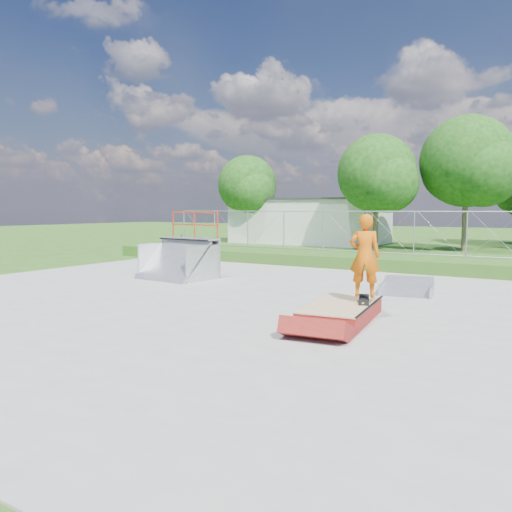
{
  "coord_description": "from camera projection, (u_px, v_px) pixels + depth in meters",
  "views": [
    {
      "loc": [
        6.99,
        -10.2,
        2.37
      ],
      "look_at": [
        0.0,
        1.36,
        1.1
      ],
      "focal_mm": 35.0,
      "sensor_mm": 36.0,
      "label": 1
    }
  ],
  "objects": [
    {
      "name": "utility_building_flat",
      "position": [
        310.0,
        222.0,
        35.24
      ],
      "size": [
        10.0,
        6.0,
        3.0
      ],
      "primitive_type": "cube",
      "color": "silver",
      "rests_on": "ground"
    },
    {
      "name": "tree_center",
      "position": [
        472.0,
        164.0,
        27.5
      ],
      "size": [
        5.44,
        5.12,
        7.6
      ],
      "color": "brown",
      "rests_on": "ground"
    },
    {
      "name": "tree_left_near",
      "position": [
        380.0,
        176.0,
        28.21
      ],
      "size": [
        4.76,
        4.48,
        6.65
      ],
      "color": "brown",
      "rests_on": "ground"
    },
    {
      "name": "flat_bank_ramp",
      "position": [
        407.0,
        287.0,
        13.82
      ],
      "size": [
        1.56,
        1.64,
        0.42
      ],
      "primitive_type": null,
      "rotation": [
        0.0,
        0.0,
        0.15
      ],
      "color": "#ACAFB4",
      "rests_on": "concrete_pad"
    },
    {
      "name": "tree_left_far",
      "position": [
        249.0,
        187.0,
        35.12
      ],
      "size": [
        4.42,
        4.16,
        6.18
      ],
      "color": "brown",
      "rests_on": "ground"
    },
    {
      "name": "chain_link_fence",
      "position": [
        366.0,
        232.0,
        21.33
      ],
      "size": [
        20.0,
        0.06,
        1.8
      ],
      "primitive_type": null,
      "color": "#979A9F",
      "rests_on": "grass_berm"
    },
    {
      "name": "ground",
      "position": [
        228.0,
        304.0,
        12.51
      ],
      "size": [
        120.0,
        120.0,
        0.0
      ],
      "primitive_type": "plane",
      "color": "#2B5117",
      "rests_on": "ground"
    },
    {
      "name": "concrete_stairs",
      "position": [
        185.0,
        250.0,
        24.27
      ],
      "size": [
        1.5,
        1.6,
        0.8
      ],
      "primitive_type": null,
      "color": "gray",
      "rests_on": "ground"
    },
    {
      "name": "quarter_pipe",
      "position": [
        176.0,
        246.0,
        16.81
      ],
      "size": [
        2.43,
        2.11,
        2.28
      ],
      "primitive_type": null,
      "rotation": [
        0.0,
        0.0,
        -0.08
      ],
      "color": "#ACAFB4",
      "rests_on": "concrete_pad"
    },
    {
      "name": "concrete_pad",
      "position": [
        228.0,
        303.0,
        12.51
      ],
      "size": [
        20.0,
        16.0,
        0.04
      ],
      "primitive_type": "cube",
      "color": "gray",
      "rests_on": "ground"
    },
    {
      "name": "grass_berm",
      "position": [
        358.0,
        261.0,
        20.58
      ],
      "size": [
        24.0,
        3.0,
        0.5
      ],
      "primitive_type": "cube",
      "color": "#2B5117",
      "rests_on": "ground"
    },
    {
      "name": "skater",
      "position": [
        365.0,
        259.0,
        10.6
      ],
      "size": [
        0.74,
        0.59,
        1.78
      ],
      "primitive_type": "imported",
      "rotation": [
        0.0,
        0.0,
        3.42
      ],
      "color": "#CF5A09",
      "rests_on": "grind_box"
    },
    {
      "name": "skateboard",
      "position": [
        364.0,
        300.0,
        10.68
      ],
      "size": [
        0.46,
        0.82,
        0.13
      ],
      "primitive_type": "cube",
      "rotation": [
        0.14,
        0.0,
        0.32
      ],
      "color": "black",
      "rests_on": "grind_box"
    },
    {
      "name": "grind_box",
      "position": [
        341.0,
        313.0,
        10.54
      ],
      "size": [
        1.52,
        2.68,
        0.38
      ],
      "rotation": [
        0.0,
        0.0,
        0.11
      ],
      "color": "maroon",
      "rests_on": "concrete_pad"
    }
  ]
}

